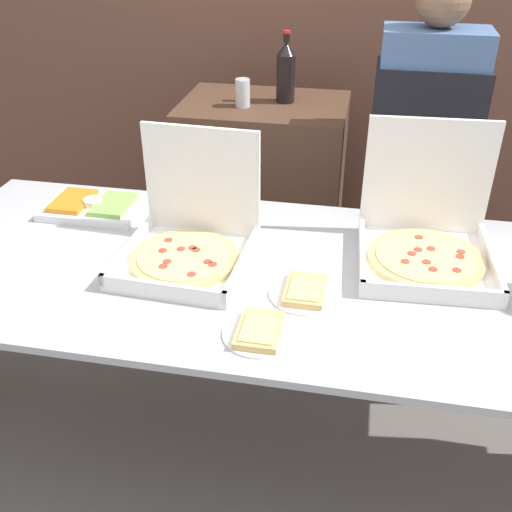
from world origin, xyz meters
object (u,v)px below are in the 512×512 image
pizza_box_far_left (189,239)px  soda_can_silver (243,93)px  paper_plate_front_left (259,331)px  soda_bottle (286,72)px  paper_plate_front_right (305,291)px  veggie_tray (93,207)px  person_server_vest (419,161)px  pizza_box_near_left (426,238)px

pizza_box_far_left → soda_can_silver: (-0.02, 0.97, 0.20)m
paper_plate_front_left → soda_can_silver: 1.39m
soda_bottle → soda_can_silver: size_ratio=2.53×
paper_plate_front_right → paper_plate_front_left: size_ratio=1.06×
paper_plate_front_right → paper_plate_front_left: bearing=-114.8°
paper_plate_front_right → veggie_tray: size_ratio=0.60×
veggie_tray → person_server_vest: person_server_vest is taller
paper_plate_front_left → veggie_tray: (-0.76, 0.61, 0.01)m
pizza_box_near_left → pizza_box_far_left: 0.78m
paper_plate_front_right → soda_bottle: soda_bottle is taller
pizza_box_near_left → veggie_tray: bearing=172.2°
veggie_tray → pizza_box_near_left: bearing=-4.9°
paper_plate_front_left → soda_bottle: (-0.15, 1.43, 0.34)m
pizza_box_near_left → veggie_tray: size_ratio=1.26×
paper_plate_front_left → veggie_tray: size_ratio=0.56×
veggie_tray → person_server_vest: bearing=23.2°
pizza_box_near_left → person_server_vest: bearing=87.2°
pizza_box_near_left → paper_plate_front_left: (-0.46, -0.50, -0.06)m
paper_plate_front_left → paper_plate_front_right: bearing=65.2°
paper_plate_front_right → paper_plate_front_left: (-0.10, -0.22, 0.00)m
paper_plate_front_left → person_server_vest: 1.22m
paper_plate_front_left → pizza_box_near_left: bearing=47.5°
pizza_box_near_left → veggie_tray: pizza_box_near_left is taller
person_server_vest → veggie_tray: bearing=23.2°
veggie_tray → soda_bottle: size_ratio=1.17×
paper_plate_front_left → person_server_vest: person_server_vest is taller
pizza_box_near_left → soda_can_silver: (-0.79, 0.82, 0.20)m
paper_plate_front_left → soda_can_silver: soda_can_silver is taller
pizza_box_far_left → veggie_tray: bearing=153.6°
paper_plate_front_left → pizza_box_far_left: bearing=130.6°
pizza_box_near_left → soda_bottle: soda_bottle is taller
veggie_tray → soda_can_silver: soda_can_silver is taller
pizza_box_near_left → paper_plate_front_left: pizza_box_near_left is taller
soda_bottle → person_server_vest: (0.61, -0.30, -0.26)m
pizza_box_near_left → veggie_tray: 1.23m
pizza_box_near_left → person_server_vest: (-0.00, 0.63, 0.01)m
pizza_box_far_left → person_server_vest: person_server_vest is taller
pizza_box_far_left → paper_plate_front_right: 0.43m
soda_bottle → pizza_box_near_left: bearing=-56.6°
paper_plate_front_left → person_server_vest: size_ratio=0.13×
veggie_tray → soda_bottle: bearing=53.4°
soda_bottle → person_server_vest: size_ratio=0.19×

